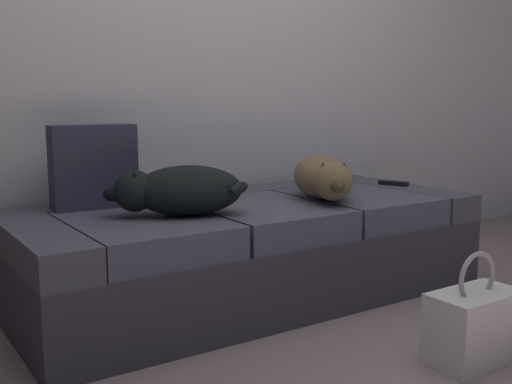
{
  "coord_description": "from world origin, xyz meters",
  "views": [
    {
      "loc": [
        -1.43,
        -1.07,
        0.88
      ],
      "look_at": [
        0.0,
        1.09,
        0.47
      ],
      "focal_mm": 43.18,
      "sensor_mm": 36.0,
      "label": 1
    }
  ],
  "objects_px": {
    "couch": "(250,249)",
    "dog_tan": "(324,177)",
    "throw_pillow": "(94,167)",
    "dog_dark": "(179,190)",
    "tv_remote": "(393,183)",
    "handbag": "(474,326)"
  },
  "relations": [
    {
      "from": "couch",
      "to": "dog_tan",
      "type": "height_order",
      "value": "dog_tan"
    },
    {
      "from": "dog_tan",
      "to": "throw_pillow",
      "type": "bearing_deg",
      "value": 158.31
    },
    {
      "from": "dog_dark",
      "to": "throw_pillow",
      "type": "distance_m",
      "value": 0.41
    },
    {
      "from": "throw_pillow",
      "to": "dog_tan",
      "type": "bearing_deg",
      "value": -21.69
    },
    {
      "from": "throw_pillow",
      "to": "tv_remote",
      "type": "bearing_deg",
      "value": -8.5
    },
    {
      "from": "dog_tan",
      "to": "handbag",
      "type": "xyz_separation_m",
      "value": [
        -0.07,
        -0.86,
        -0.39
      ]
    },
    {
      "from": "dog_tan",
      "to": "handbag",
      "type": "height_order",
      "value": "dog_tan"
    },
    {
      "from": "dog_dark",
      "to": "tv_remote",
      "type": "bearing_deg",
      "value": 5.46
    },
    {
      "from": "throw_pillow",
      "to": "handbag",
      "type": "height_order",
      "value": "throw_pillow"
    },
    {
      "from": "dog_tan",
      "to": "couch",
      "type": "bearing_deg",
      "value": 157.54
    },
    {
      "from": "dog_dark",
      "to": "handbag",
      "type": "relative_size",
      "value": 1.45
    },
    {
      "from": "couch",
      "to": "dog_dark",
      "type": "xyz_separation_m",
      "value": [
        -0.39,
        -0.11,
        0.31
      ]
    },
    {
      "from": "tv_remote",
      "to": "throw_pillow",
      "type": "bearing_deg",
      "value": 150.24
    },
    {
      "from": "dog_tan",
      "to": "tv_remote",
      "type": "distance_m",
      "value": 0.61
    },
    {
      "from": "couch",
      "to": "dog_dark",
      "type": "height_order",
      "value": "dog_dark"
    },
    {
      "from": "dog_dark",
      "to": "handbag",
      "type": "height_order",
      "value": "dog_dark"
    },
    {
      "from": "dog_tan",
      "to": "tv_remote",
      "type": "relative_size",
      "value": 3.67
    },
    {
      "from": "throw_pillow",
      "to": "handbag",
      "type": "bearing_deg",
      "value": -55.44
    },
    {
      "from": "tv_remote",
      "to": "handbag",
      "type": "height_order",
      "value": "tv_remote"
    },
    {
      "from": "dog_tan",
      "to": "tv_remote",
      "type": "height_order",
      "value": "dog_tan"
    },
    {
      "from": "couch",
      "to": "throw_pillow",
      "type": "xyz_separation_m",
      "value": [
        -0.61,
        0.24,
        0.38
      ]
    },
    {
      "from": "handbag",
      "to": "tv_remote",
      "type": "bearing_deg",
      "value": 57.08
    }
  ]
}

